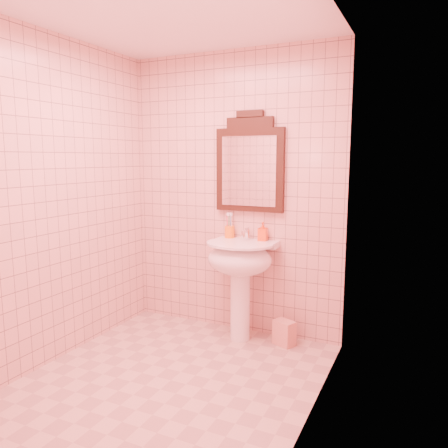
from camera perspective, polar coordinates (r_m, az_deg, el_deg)
The scene contains 8 objects.
floor at distance 3.34m, azimuth -6.95°, elevation -19.61°, with size 2.20×2.20×0.00m, color #C9A791.
back_wall at distance 3.93m, azimuth 1.29°, elevation 3.88°, with size 2.00×0.02×2.50m, color #D29E93.
pedestal_sink at distance 3.75m, azimuth 2.10°, elevation -5.47°, with size 0.58×0.58×0.86m.
faucet at distance 3.82m, azimuth 2.93°, elevation -1.25°, with size 0.04×0.16×0.11m.
mirror at distance 3.83m, azimuth 3.37°, elevation 7.64°, with size 0.62×0.06×0.86m.
toothbrush_cup at distance 3.92m, azimuth 0.74°, elevation -1.01°, with size 0.09×0.09×0.20m.
soap_dispenser at distance 3.79m, azimuth 5.09°, elevation -0.98°, with size 0.07×0.08×0.16m, color #EB4813.
towel at distance 3.85m, azimuth 7.87°, elevation -13.91°, with size 0.17×0.12×0.21m, color #EA9A89.
Camera 1 is at (1.59, -2.48, 1.58)m, focal length 35.00 mm.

